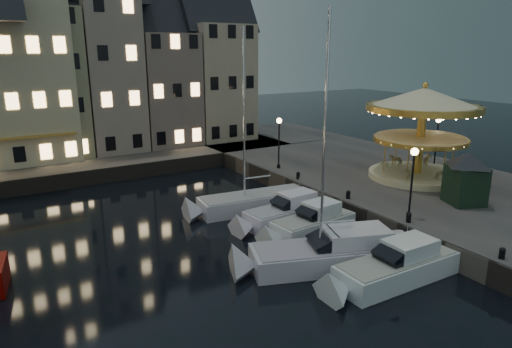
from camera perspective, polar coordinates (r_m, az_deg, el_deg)
ground at (r=23.40m, az=8.41°, el=-12.42°), size 160.00×160.00×0.00m
quay_east at (r=36.52m, az=19.39°, el=-1.73°), size 16.00×56.00×1.30m
quay_north at (r=45.19m, az=-23.68°, el=1.03°), size 44.00×12.00×1.30m
quaywall_e at (r=30.93m, az=9.90°, el=-4.11°), size 0.15×44.00×1.30m
quaywall_n at (r=39.76m, az=-19.54°, el=-0.39°), size 48.00×0.15×1.30m
streetlamp_b at (r=27.50m, az=18.99°, el=0.14°), size 0.44×0.44×4.17m
streetlamp_c at (r=37.26m, az=2.89°, el=4.80°), size 0.44×0.44×4.17m
streetlamp_d at (r=40.44m, az=21.70°, el=4.57°), size 0.44×0.44×4.17m
bollard_a at (r=24.62m, az=28.41°, el=-8.64°), size 0.30×0.30×0.57m
bollard_b at (r=27.46m, az=18.55°, el=-5.13°), size 0.30×0.30×0.57m
bollard_c at (r=30.67m, az=11.44°, el=-2.48°), size 0.30×0.30×0.57m
bollard_d at (r=34.70m, az=5.29°, el=-0.14°), size 0.30×0.30×0.57m
townhouse_nc at (r=46.06m, az=-25.16°, el=11.39°), size 6.82×8.00×14.80m
townhouse_nd at (r=47.08m, az=-18.14°, el=12.74°), size 5.50×8.00×15.80m
townhouse_ne at (r=48.75m, az=-11.66°, el=11.46°), size 6.16×8.00×12.80m
townhouse_nf at (r=51.12m, az=-5.17°, el=12.44°), size 6.82×8.00×13.80m
motorboat_b at (r=23.17m, az=16.50°, el=-11.44°), size 7.55×2.29×2.15m
motorboat_c at (r=24.03m, az=9.10°, el=-9.85°), size 9.69×5.60×13.07m
motorboat_d at (r=27.53m, az=6.52°, el=-6.50°), size 6.39×2.55×2.15m
motorboat_e at (r=29.20m, az=3.42°, el=-5.11°), size 7.01×2.41×2.15m
motorboat_f at (r=31.57m, az=-1.10°, el=-3.70°), size 8.95×3.27×11.83m
carousel at (r=36.11m, az=20.11°, el=6.84°), size 8.27×8.27×7.23m
ticket_kiosk at (r=31.48m, az=24.91°, el=0.55°), size 3.25×3.25×3.81m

